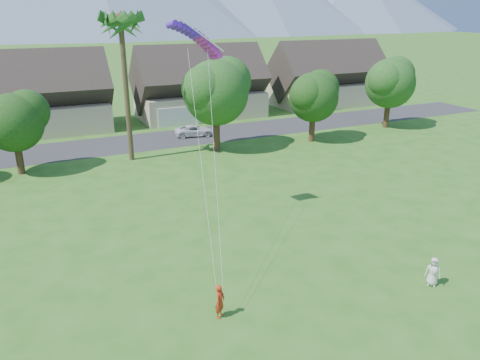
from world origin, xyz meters
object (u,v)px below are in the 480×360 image
watcher (433,272)px  parafoil_kite (197,36)px  parked_car (195,131)px  kite_flyer (220,301)px

watcher → parafoil_kite: size_ratio=0.43×
watcher → parked_car: watcher is taller
parked_car → parafoil_kite: bearing=171.7°
watcher → parked_car: size_ratio=0.35×
watcher → kite_flyer: bearing=-143.3°
kite_flyer → watcher: kite_flyer is taller
kite_flyer → parafoil_kite: 14.68m
parked_car → watcher: bearing=-168.7°
kite_flyer → parked_car: kite_flyer is taller
parked_car → kite_flyer: bearing=172.3°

